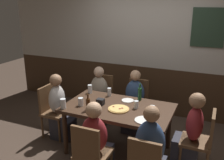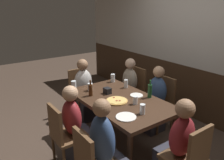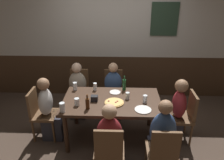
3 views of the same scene
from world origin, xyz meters
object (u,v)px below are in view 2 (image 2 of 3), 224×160
object	(u,v)px
dining_table	(120,104)
chair_mid_far	(162,100)
beer_glass_tall	(74,86)
tumbler_short	(113,79)
chair_head_east	(189,157)
person_right_near	(106,157)
beer_bottle_brown	(91,90)
plate_white_large	(126,117)
condiment_caddy	(107,91)
person_head_east	(177,151)
beer_bottle_green	(150,91)
person_mid_far	(154,104)
pint_glass_pale	(126,84)
beer_glass_half	(142,110)
pizza	(117,101)
plate_white_small	(136,95)
person_mid_near	(76,131)
person_head_west	(85,94)
person_left_far	(128,92)
chair_mid_near	(64,133)
chair_head_west	(81,90)
chair_left_far	(134,88)
pint_glass_stout	(90,87)
tumbler_water	(135,101)

from	to	relation	value
dining_table	chair_mid_far	xyz separation A→B (m)	(0.00, 0.89, -0.16)
chair_mid_far	beer_glass_tall	bearing A→B (deg)	-119.46
beer_glass_tall	tumbler_short	xyz separation A→B (m)	(0.05, 0.72, -0.00)
chair_head_east	person_right_near	distance (m)	0.89
beer_bottle_brown	plate_white_large	xyz separation A→B (m)	(0.83, -0.00, -0.09)
condiment_caddy	tumbler_short	bearing A→B (deg)	135.14
person_head_east	beer_bottle_green	world-z (taller)	person_head_east
dining_table	person_mid_far	distance (m)	0.75
pint_glass_pale	condiment_caddy	size ratio (longest dim) A/B	1.22
person_head_east	beer_glass_half	size ratio (longest dim) A/B	8.58
person_head_east	pint_glass_pale	xyz separation A→B (m)	(-1.35, 0.35, 0.32)
pizza	plate_white_small	bearing A→B (deg)	89.19
plate_white_small	person_head_east	bearing A→B (deg)	-15.09
person_mid_near	beer_glass_half	size ratio (longest dim) A/B	8.47
person_head_west	beer_bottle_brown	size ratio (longest dim) A/B	4.62
person_left_far	person_right_near	bearing A→B (deg)	-46.06
chair_mid_far	beer_bottle_green	distance (m)	0.65
person_right_near	chair_head_east	bearing A→B (deg)	54.81
chair_mid_near	chair_head_east	xyz separation A→B (m)	(1.21, 0.89, 0.00)
person_mid_near	person_head_east	bearing A→B (deg)	34.66
plate_white_large	person_head_west	bearing A→B (deg)	169.49
dining_table	person_mid_near	distance (m)	0.75
plate_white_small	condiment_caddy	xyz separation A→B (m)	(-0.33, -0.30, 0.04)
chair_head_west	person_right_near	distance (m)	2.04
person_head_west	plate_white_small	size ratio (longest dim) A/B	5.87
dining_table	person_head_east	bearing A→B (deg)	0.00
chair_left_far	beer_glass_half	distance (m)	1.58
tumbler_short	plate_white_small	xyz separation A→B (m)	(0.71, -0.08, -0.05)
person_mid_near	condiment_caddy	xyz separation A→B (m)	(-0.28, 0.69, 0.32)
plate_white_small	beer_glass_half	bearing A→B (deg)	-34.59
beer_bottle_brown	condiment_caddy	xyz separation A→B (m)	(0.07, 0.25, -0.05)
pint_glass_pale	chair_head_west	bearing A→B (deg)	-158.62
chair_head_east	person_mid_near	size ratio (longest dim) A/B	0.80
person_head_west	pint_glass_stout	world-z (taller)	person_head_west
chair_mid_far	person_left_far	bearing A→B (deg)	-166.71
beer_bottle_brown	dining_table	bearing A→B (deg)	38.44
chair_left_far	plate_white_small	bearing A→B (deg)	-39.60
person_left_far	plate_white_small	world-z (taller)	person_left_far
person_mid_near	pint_glass_pale	distance (m)	1.17
chair_left_far	chair_mid_near	size ratio (longest dim) A/B	1.00
person_head_west	tumbler_short	bearing A→B (deg)	42.21
chair_mid_near	pizza	bearing A→B (deg)	86.74
beer_bottle_green	plate_white_large	distance (m)	0.72
plate_white_large	chair_mid_far	bearing A→B (deg)	112.39
pint_glass_stout	condiment_caddy	size ratio (longest dim) A/B	1.08
beer_glass_tall	person_mid_far	bearing A→B (deg)	56.99
tumbler_water	beer_bottle_green	bearing A→B (deg)	98.86
person_left_far	tumbler_short	world-z (taller)	person_left_far
chair_head_east	plate_white_small	xyz separation A→B (m)	(-1.16, 0.27, 0.25)
chair_mid_far	pint_glass_pale	xyz separation A→B (m)	(-0.30, -0.53, 0.30)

